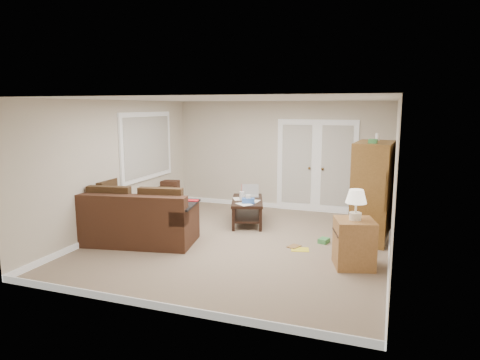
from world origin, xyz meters
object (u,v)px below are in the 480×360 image
at_px(coffee_table, 247,210).
at_px(tv_armoire, 372,191).
at_px(sectional_sofa, 139,212).
at_px(side_cabinet, 354,239).

bearing_deg(coffee_table, tv_armoire, -24.81).
xyz_separation_m(sectional_sofa, side_cabinet, (4.09, -0.56, 0.06)).
height_order(sectional_sofa, coffee_table, sectional_sofa).
relative_size(sectional_sofa, tv_armoire, 1.64).
distance_m(coffee_table, tv_armoire, 2.54).
xyz_separation_m(sectional_sofa, coffee_table, (1.81, 1.20, -0.09)).
bearing_deg(coffee_table, side_cabinet, -55.73).
height_order(coffee_table, tv_armoire, tv_armoire).
xyz_separation_m(sectional_sofa, tv_armoire, (4.26, 0.91, 0.53)).
bearing_deg(side_cabinet, sectional_sofa, 155.77).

